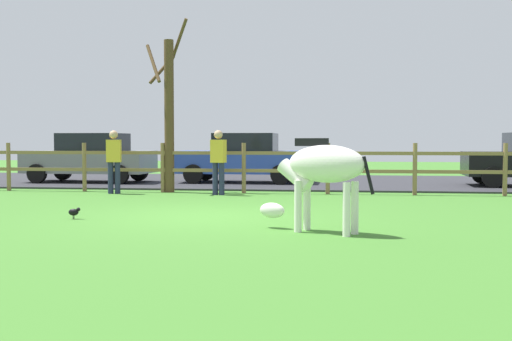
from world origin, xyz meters
TOP-DOWN VIEW (x-y plane):
  - ground_plane at (0.00, 0.00)m, footprint 60.00×60.00m
  - parking_asphalt at (0.00, 9.30)m, footprint 28.00×7.40m
  - paddock_fence at (-0.06, 5.00)m, footprint 21.99×0.11m
  - bare_tree at (-2.09, 5.05)m, footprint 1.19×1.23m
  - zebra at (2.13, -1.76)m, footprint 1.79×1.10m
  - crow_on_grass at (-2.21, -0.71)m, footprint 0.21×0.10m
  - parked_car_grey at (-5.48, 7.94)m, footprint 4.06×2.01m
  - parked_car_blue at (-0.62, 8.39)m, footprint 4.03×1.94m
  - visitor_left_of_tree at (-0.61, 4.36)m, footprint 0.40×0.30m
  - visitor_right_of_tree at (-3.37, 4.40)m, footprint 0.39×0.28m

SIDE VIEW (x-z plane):
  - ground_plane at x=0.00m, z-range 0.00..0.00m
  - parking_asphalt at x=0.00m, z-range 0.00..0.05m
  - crow_on_grass at x=-2.21m, z-range 0.02..0.23m
  - paddock_fence at x=-0.06m, z-range 0.09..1.41m
  - parked_car_grey at x=-5.48m, z-range 0.06..1.62m
  - parked_car_blue at x=-0.62m, z-range 0.06..1.62m
  - visitor_left_of_tree at x=-0.61m, z-range 0.09..1.73m
  - visitor_right_of_tree at x=-3.37m, z-range 0.09..1.73m
  - zebra at x=2.13m, z-range 0.22..1.63m
  - bare_tree at x=-2.09m, z-range -0.13..4.49m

